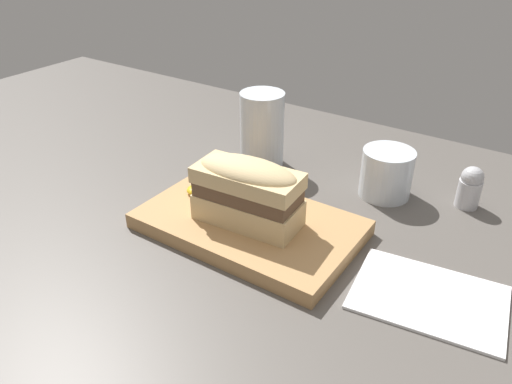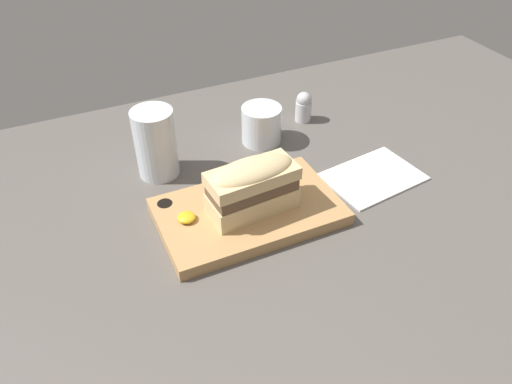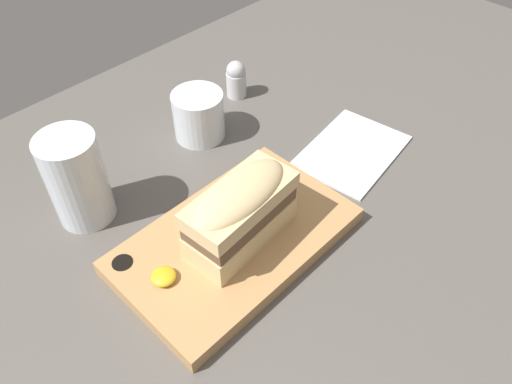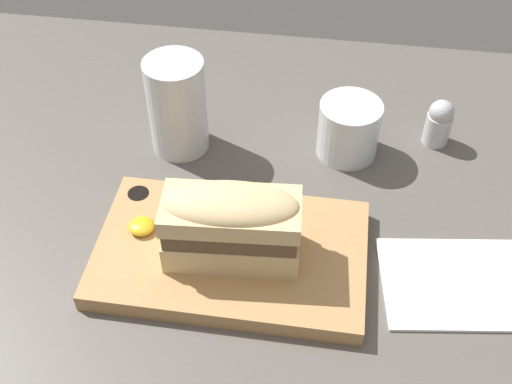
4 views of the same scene
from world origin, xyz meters
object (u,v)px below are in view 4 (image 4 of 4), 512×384
Objects in this scene: water_glass at (178,111)px; napkin at (461,283)px; sandwich at (231,223)px; salt_shaker at (439,122)px; wine_glass at (349,130)px; serving_board at (231,253)px.

napkin is (35.15, -18.01, -5.38)cm from water_glass.
sandwich is 1.14× the size of water_glass.
salt_shaker is at bearing 9.42° from water_glass.
sandwich reaches higher than napkin.
water_glass is 1.63× the size of wine_glass.
salt_shaker is at bearing 45.36° from serving_board.
serving_board is at bearing -134.64° from salt_shaker.
salt_shaker reaches higher than serving_board.
sandwich is 0.80× the size of napkin.
sandwich is 24.14cm from wine_glass.
wine_glass is 24.18cm from napkin.
napkin is at bearing -85.77° from salt_shaker.
salt_shaker is (23.49, 23.79, 2.18)cm from serving_board.
serving_board is 21.24cm from water_glass.
water_glass is at bearing 118.43° from sandwich.
serving_board is 6.13cm from sandwich.
napkin is at bearing 0.53° from serving_board.
serving_board is 23.47cm from wine_glass.
sandwich is (0.41, -0.85, 6.06)cm from serving_board.
sandwich is at bearing -118.67° from wine_glass.
napkin is 2.82× the size of salt_shaker.
wine_glass reaches higher than salt_shaker.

